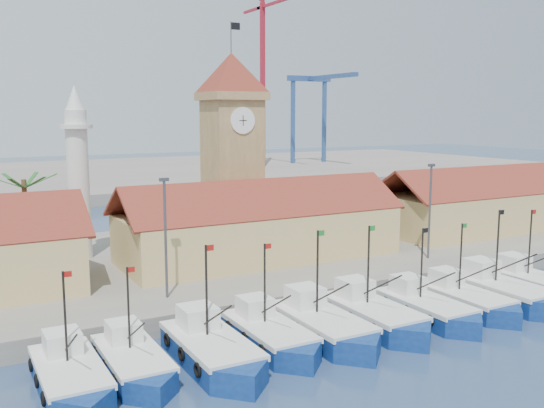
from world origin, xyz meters
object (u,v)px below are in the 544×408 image
boat_0 (71,379)px  boat_5 (375,317)px  minaret (78,172)px  clock_tower (232,145)px

boat_0 → boat_5: 20.96m
boat_5 → minaret: minaret is taller
boat_5 → clock_tower: (-0.18, 23.51, 11.17)m
boat_0 → minaret: (5.78, 25.48, 9.00)m
clock_tower → minaret: clock_tower is taller
clock_tower → minaret: bearing=172.4°
clock_tower → minaret: 15.30m
clock_tower → minaret: (-15.00, 2.00, -2.23)m
boat_5 → clock_tower: 26.02m
boat_5 → minaret: bearing=120.8°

